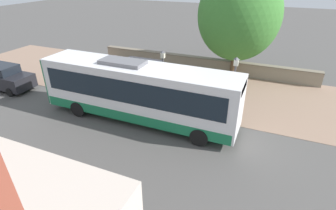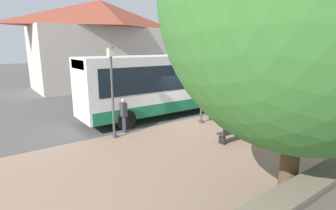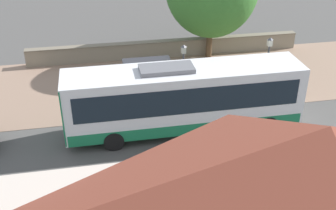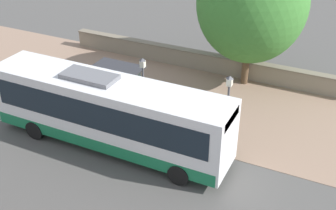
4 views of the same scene
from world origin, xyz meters
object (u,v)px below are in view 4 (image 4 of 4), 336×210
at_px(pedestrian, 208,135).
at_px(street_lamp_near, 143,85).
at_px(bench, 180,95).
at_px(shade_tree, 252,3).
at_px(bus, 108,112).
at_px(street_lamp_far, 227,108).
at_px(bus_shelter, 119,74).

xyz_separation_m(pedestrian, street_lamp_near, (-0.99, -4.02, 1.29)).
relative_size(bench, shade_tree, 0.18).
relative_size(pedestrian, bench, 1.06).
relative_size(bus, shade_tree, 1.39).
bearing_deg(bench, bus, -13.66).
bearing_deg(street_lamp_far, shade_tree, -170.43).
distance_m(bus, street_lamp_near, 2.62).
distance_m(bus_shelter, shade_tree, 8.68).
bearing_deg(shade_tree, bus, -23.14).
relative_size(bus, street_lamp_far, 2.95).
distance_m(bench, shade_tree, 6.73).
bearing_deg(street_lamp_far, street_lamp_near, -96.99).
relative_size(bus_shelter, shade_tree, 0.31).
bearing_deg(bench, street_lamp_near, -15.30).
bearing_deg(bench, street_lamp_far, 48.85).
bearing_deg(shade_tree, pedestrian, 3.98).
distance_m(bus_shelter, street_lamp_far, 6.79).
bearing_deg(shade_tree, street_lamp_far, 9.57).
distance_m(pedestrian, street_lamp_near, 4.34).
relative_size(street_lamp_far, shade_tree, 0.47).
bearing_deg(street_lamp_near, bench, 164.70).
height_order(street_lamp_near, shade_tree, shade_tree).
xyz_separation_m(bus, bus_shelter, (-3.30, -1.40, 0.24)).
height_order(bus_shelter, street_lamp_far, street_lamp_far).
xyz_separation_m(bus_shelter, bench, (-2.11, 2.71, -1.70)).
xyz_separation_m(pedestrian, shade_tree, (-7.83, -0.54, 4.22)).
distance_m(bus_shelter, pedestrian, 6.32).
bearing_deg(street_lamp_far, bus, -69.49).
relative_size(bus_shelter, bench, 1.74).
xyz_separation_m(bus_shelter, street_lamp_far, (1.34, 6.66, 0.27)).
bearing_deg(pedestrian, bus_shelter, -106.36).
bearing_deg(bus_shelter, bench, 127.86).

